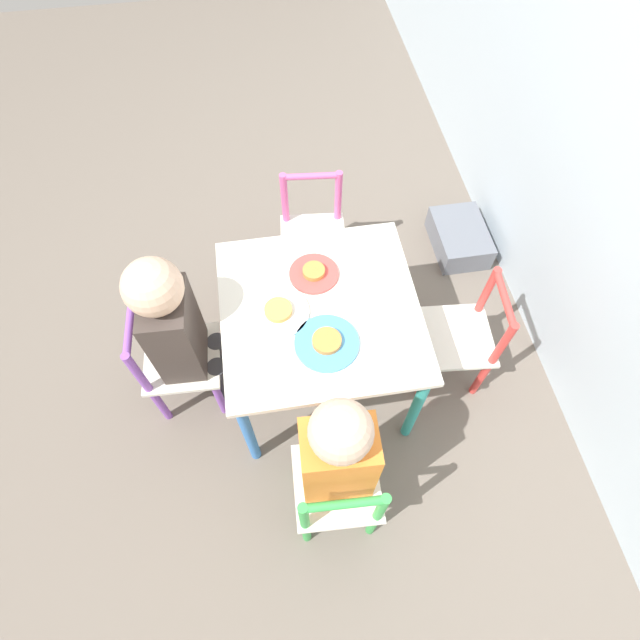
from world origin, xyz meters
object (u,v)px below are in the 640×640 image
child_front (178,327)px  plate_front (279,312)px  chair_purple (176,360)px  plate_right (327,342)px  plate_left (314,273)px  kids_table (320,319)px  chair_green (338,492)px  child_right (337,453)px  chair_pink (313,236)px  storage_bin (459,238)px  chair_red (461,338)px

child_front → plate_front: size_ratio=4.03×
chair_purple → plate_right: plate_right is taller
plate_left → kids_table: bearing=-0.0°
kids_table → chair_green: chair_green is taller
child_right → plate_left: (-0.58, 0.02, 0.05)m
chair_pink → plate_right: plate_right is taller
child_right → plate_right: child_right is taller
chair_green → chair_purple: (-0.53, -0.48, 0.00)m
plate_front → plate_left: size_ratio=1.18×
kids_table → plate_front: bearing=-90.0°
plate_right → storage_bin: bearing=133.0°
plate_front → chair_pink: bearing=160.4°
kids_table → child_right: bearing=-2.9°
chair_pink → plate_front: bearing=-104.0°
chair_pink → plate_front: 0.60m
plate_right → chair_red: bearing=99.3°
chair_purple → chair_pink: same height
kids_table → child_front: child_front is taller
chair_purple → child_front: child_front is taller
chair_pink → chair_green: bearing=-88.6°
chair_green → plate_left: 0.69m
chair_green → plate_left: size_ratio=3.11×
kids_table → chair_red: 0.54m
plate_left → chair_pink: bearing=172.4°
chair_green → plate_right: size_ratio=2.57×
plate_right → plate_front: bearing=-135.0°
child_front → child_right: bearing=-135.2°
chair_red → storage_bin: size_ratio=1.62×
plate_front → plate_right: bearing=45.0°
chair_green → child_front: child_front is taller
plate_right → plate_left: (-0.26, 0.00, 0.00)m
kids_table → chair_red: (0.05, 0.51, -0.18)m
chair_pink → plate_left: (0.38, -0.05, 0.26)m
chair_red → plate_left: plate_left is taller
plate_right → storage_bin: 1.09m
chair_red → child_front: 0.98m
plate_right → kids_table: bearing=180.0°
chair_green → plate_front: (-0.51, -0.10, 0.26)m
child_front → plate_right: child_front is taller
chair_green → chair_pink: same height
child_front → chair_purple: bearing=90.0°
child_front → plate_left: (-0.11, 0.45, 0.04)m
chair_pink → plate_right: 0.69m
kids_table → plate_front: plate_front is taller
chair_green → chair_pink: (-1.01, 0.08, 0.00)m
plate_front → storage_bin: 1.11m
child_right → plate_left: size_ratio=4.71×
plate_right → storage_bin: size_ratio=0.63×
chair_red → storage_bin: bearing=164.8°
chair_red → plate_front: plate_front is taller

